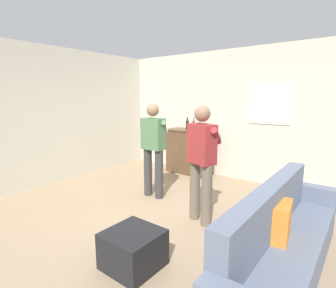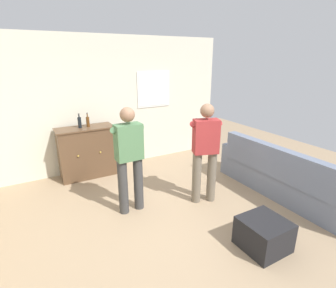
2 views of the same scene
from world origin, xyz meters
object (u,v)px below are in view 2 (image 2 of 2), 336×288
(sideboard_cabinet, at_px, (87,152))
(bottle_wine_green, at_px, (80,122))
(couch, at_px, (281,178))
(ottoman, at_px, (263,234))
(person_standing_left, at_px, (129,155))
(bottle_liquor_amber, at_px, (88,121))
(person_standing_right, at_px, (205,149))

(sideboard_cabinet, xyz_separation_m, bottle_wine_green, (-0.08, 0.01, 0.63))
(couch, distance_m, sideboard_cabinet, 3.72)
(couch, xyz_separation_m, sideboard_cabinet, (-2.74, 2.51, 0.18))
(couch, height_order, ottoman, couch)
(couch, bearing_deg, person_standing_left, 160.13)
(bottle_liquor_amber, xyz_separation_m, person_standing_left, (0.21, -1.66, -0.21))
(ottoman, bearing_deg, sideboard_cabinet, 113.58)
(sideboard_cabinet, height_order, ottoman, sideboard_cabinet)
(person_standing_left, relative_size, person_standing_right, 1.00)
(ottoman, xyz_separation_m, person_standing_right, (0.04, 1.34, 0.74))
(ottoman, distance_m, person_standing_left, 2.16)
(bottle_wine_green, bearing_deg, person_standing_right, -51.69)
(sideboard_cabinet, relative_size, bottle_liquor_amber, 3.98)
(ottoman, bearing_deg, bottle_wine_green, 114.64)
(sideboard_cabinet, bearing_deg, person_standing_left, -79.75)
(couch, relative_size, ottoman, 4.78)
(bottle_wine_green, distance_m, ottoman, 3.76)
(ottoman, bearing_deg, couch, 31.18)
(couch, xyz_separation_m, bottle_liquor_amber, (-2.66, 2.54, 0.80))
(couch, relative_size, person_standing_right, 1.57)
(bottle_liquor_amber, bearing_deg, person_standing_right, -54.92)
(bottle_wine_green, relative_size, ottoman, 0.52)
(sideboard_cabinet, xyz_separation_m, bottle_liquor_amber, (0.08, 0.03, 0.62))
(person_standing_left, height_order, person_standing_right, same)
(sideboard_cabinet, relative_size, ottoman, 2.02)
(person_standing_left, bearing_deg, person_standing_right, -15.65)
(couch, distance_m, bottle_wine_green, 3.87)
(sideboard_cabinet, bearing_deg, bottle_liquor_amber, 17.01)
(person_standing_left, bearing_deg, couch, -19.87)
(couch, height_order, person_standing_right, person_standing_right)
(bottle_liquor_amber, bearing_deg, ottoman, -67.82)
(couch, relative_size, sideboard_cabinet, 2.36)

